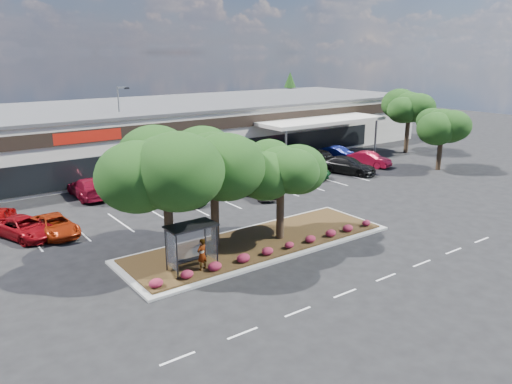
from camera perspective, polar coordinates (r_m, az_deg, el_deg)
ground at (r=30.61m, az=7.85°, el=-7.43°), size 160.00×160.00×0.00m
retail_store at (r=58.17m, az=-15.90°, el=6.39°), size 80.40×25.20×6.25m
landscape_island at (r=32.17m, az=0.31°, el=-5.86°), size 18.00×6.00×0.26m
lane_markings at (r=38.18m, az=-3.19°, el=-2.56°), size 33.12×20.06×0.01m
shrub_row at (r=30.49m, az=2.67°, el=-6.35°), size 17.00×0.80×0.50m
bus_shelter at (r=27.81m, az=-7.56°, el=-4.72°), size 2.75×1.55×2.59m
island_tree_west at (r=28.32m, az=-10.10°, el=-0.41°), size 7.20×7.20×7.89m
island_tree_mid at (r=30.60m, az=-4.79°, el=0.43°), size 6.60×6.60×7.32m
island_tree_east at (r=31.75m, az=2.81°, el=0.27°), size 5.80×5.80×6.50m
tree_east_near at (r=55.48m, az=20.37°, el=5.69°), size 5.60×5.60×6.51m
tree_east_far at (r=64.00m, az=16.98°, el=7.70°), size 6.40×6.40×7.62m
conifer_north_east at (r=83.99m, az=3.87°, el=10.55°), size 3.96×3.96×9.00m
person_waiting at (r=27.92m, az=-6.20°, el=-7.10°), size 0.76×0.59×1.82m
light_pole at (r=52.12m, az=-15.07°, el=6.20°), size 1.43×0.50×8.75m
car_0 at (r=36.60m, az=-24.94°, el=-3.72°), size 3.98×5.55×1.40m
car_1 at (r=36.37m, az=-22.01°, el=-3.57°), size 2.62×4.96×1.33m
car_3 at (r=41.35m, az=-8.82°, el=-0.21°), size 3.29×5.55×1.51m
car_4 at (r=42.41m, az=0.67°, el=0.29°), size 2.76×4.43×1.38m
car_5 at (r=44.04m, az=-2.57°, el=1.08°), size 3.64×5.46×1.70m
car_6 at (r=49.49m, az=5.56°, el=2.52°), size 3.85×5.82×1.49m
car_7 at (r=51.67m, az=10.48°, el=3.00°), size 4.05×6.21×1.67m
car_8 at (r=55.45m, az=12.79°, el=3.67°), size 2.86×5.01×1.56m
car_10 at (r=44.68m, az=-18.65°, el=0.45°), size 2.51×5.86×1.68m
car_11 at (r=45.39m, az=-10.30°, el=1.28°), size 2.31×5.33×1.70m
car_13 at (r=47.07m, az=-7.20°, el=1.75°), size 2.02×4.49×1.43m
car_14 at (r=52.85m, az=0.77°, el=3.51°), size 3.76×6.23×1.62m
car_15 at (r=52.76m, az=0.07°, el=3.46°), size 3.79×5.80×1.56m
car_16 at (r=55.92m, az=7.07°, el=4.11°), size 2.54×5.16×1.69m
car_17 at (r=57.69m, az=8.48°, el=4.41°), size 2.78×5.39×1.69m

